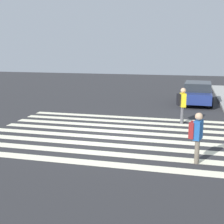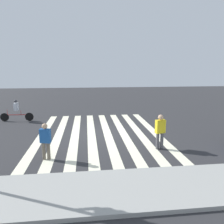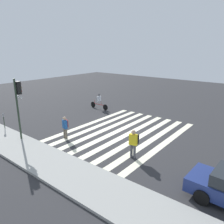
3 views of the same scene
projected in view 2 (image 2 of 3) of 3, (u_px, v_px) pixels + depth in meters
name	position (u px, v px, depth m)	size (l,w,h in m)	color
ground_plane	(99.00, 134.00, 12.95)	(60.00, 60.00, 0.00)	#2D2D30
sidewalk_curb	(112.00, 190.00, 6.86)	(36.00, 2.50, 0.14)	#9E9E99
crosswalk_stripes	(99.00, 133.00, 12.95)	(7.10, 10.00, 0.01)	#F2EDCC
pedestrian_adult_tall_backpack	(160.00, 129.00, 10.36)	(0.51, 0.47, 1.69)	#4C4C51
pedestrian_adult_yellow_jacket	(45.00, 138.00, 9.18)	(0.48, 0.44, 1.58)	#6B6051
cyclist_mid_street	(16.00, 110.00, 15.78)	(2.35, 0.41, 1.57)	black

